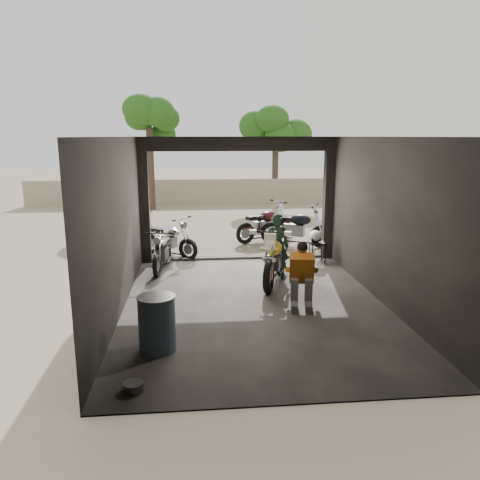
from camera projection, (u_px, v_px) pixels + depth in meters
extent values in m
plane|color=#7A6D56|center=(254.00, 305.00, 9.09)|extent=(80.00, 80.00, 0.00)
cube|color=#2D2B28|center=(254.00, 304.00, 9.09)|extent=(5.00, 7.00, 0.02)
plane|color=black|center=(256.00, 137.00, 8.39)|extent=(7.00, 7.00, 0.00)
cube|color=black|center=(294.00, 280.00, 5.34)|extent=(5.00, 0.02, 3.20)
cube|color=black|center=(119.00, 227.00, 8.50)|extent=(0.02, 7.00, 3.20)
cube|color=black|center=(384.00, 222.00, 8.98)|extent=(0.02, 7.00, 3.20)
cube|color=black|center=(144.00, 201.00, 11.80)|extent=(0.24, 0.24, 3.20)
cube|color=black|center=(328.00, 199.00, 12.25)|extent=(0.24, 0.24, 3.20)
cube|color=black|center=(238.00, 144.00, 11.76)|extent=(5.00, 0.16, 0.36)
cube|color=#2D2B28|center=(238.00, 258.00, 12.48)|extent=(5.00, 0.25, 0.08)
cube|color=gray|center=(218.00, 191.00, 22.56)|extent=(18.00, 0.30, 1.20)
cylinder|color=#382B1E|center=(151.00, 169.00, 20.56)|extent=(0.30, 0.30, 3.58)
ellipsoid|color=#1E4C14|center=(149.00, 116.00, 20.07)|extent=(2.20, 2.20, 3.14)
cylinder|color=#382B1E|center=(275.00, 170.00, 22.61)|extent=(0.30, 0.30, 3.20)
ellipsoid|color=#1E4C14|center=(276.00, 128.00, 22.17)|extent=(2.20, 2.20, 2.80)
imported|color=black|center=(277.00, 247.00, 10.57)|extent=(0.63, 0.48, 1.53)
cube|color=black|center=(318.00, 243.00, 11.98)|extent=(0.40, 0.40, 0.04)
cylinder|color=black|center=(312.00, 255.00, 11.86)|extent=(0.03, 0.03, 0.53)
cylinder|color=black|center=(325.00, 254.00, 11.89)|extent=(0.03, 0.03, 0.53)
cylinder|color=black|center=(309.00, 252.00, 12.18)|extent=(0.03, 0.03, 0.53)
cylinder|color=black|center=(322.00, 251.00, 12.21)|extent=(0.03, 0.03, 0.53)
ellipsoid|color=white|center=(315.00, 236.00, 11.98)|extent=(0.35, 0.37, 0.31)
cylinder|color=#3E5469|center=(157.00, 324.00, 7.06)|extent=(0.69, 0.69, 0.87)
cylinder|color=black|center=(346.00, 214.00, 13.82)|extent=(0.08, 0.08, 1.93)
cylinder|color=silver|center=(348.00, 187.00, 13.63)|extent=(0.70, 0.03, 0.70)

